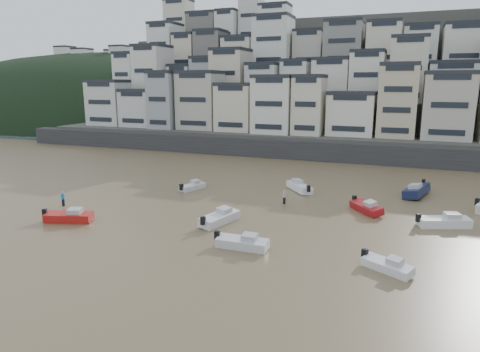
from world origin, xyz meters
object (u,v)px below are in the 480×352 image
at_px(boat_d, 444,220).
at_px(boat_h, 300,185).
at_px(person_pink, 284,197).
at_px(boat_c, 220,216).
at_px(boat_i, 417,189).
at_px(boat_e, 366,206).
at_px(person_blue, 63,199).
at_px(boat_f, 193,186).
at_px(boat_j, 69,215).
at_px(boat_b, 387,264).
at_px(boat_a, 242,241).

xyz_separation_m(boat_d, boat_h, (-16.84, 8.92, -0.01)).
height_order(boat_d, person_pink, person_pink).
distance_m(boat_c, boat_i, 26.77).
bearing_deg(boat_e, person_blue, -112.78).
distance_m(boat_e, boat_f, 22.77).
distance_m(boat_h, person_pink, 6.73).
relative_size(boat_f, boat_j, 0.81).
height_order(boat_b, boat_d, boat_d).
distance_m(boat_a, boat_c, 7.14).
bearing_deg(boat_e, boat_j, -102.71).
bearing_deg(boat_i, person_pink, -40.78).
distance_m(boat_f, person_pink, 13.49).
relative_size(boat_a, boat_h, 0.91).
distance_m(boat_b, person_blue, 36.45).
bearing_deg(boat_a, boat_c, 129.00).
bearing_deg(person_pink, boat_b, -50.89).
relative_size(person_blue, person_pink, 1.00).
distance_m(person_blue, person_pink, 25.90).
bearing_deg(person_pink, boat_h, 88.19).
relative_size(boat_i, person_blue, 3.72).
relative_size(boat_d, boat_i, 0.85).
xyz_separation_m(boat_i, person_blue, (-38.48, -19.81, -0.01)).
xyz_separation_m(boat_b, person_blue, (-36.11, 4.94, 0.29)).
bearing_deg(boat_j, boat_i, 17.14).
distance_m(boat_a, person_pink, 14.82).
height_order(boat_h, person_pink, person_pink).
height_order(boat_h, boat_j, boat_h).
xyz_separation_m(boat_f, person_blue, (-10.51, -12.33, 0.29)).
bearing_deg(person_pink, boat_f, 170.81).
relative_size(boat_d, boat_j, 1.05).
relative_size(boat_c, boat_e, 1.12).
bearing_deg(boat_e, boat_b, -28.94).
xyz_separation_m(boat_b, boat_h, (-12.08, 21.84, 0.16)).
relative_size(boat_d, person_pink, 3.17).
bearing_deg(person_pink, boat_d, -7.33).
height_order(boat_a, boat_e, boat_a).
xyz_separation_m(boat_e, person_pink, (-9.36, -0.03, 0.20)).
distance_m(boat_a, boat_f, 21.78).
xyz_separation_m(boat_e, boat_f, (-22.67, 2.12, -0.09)).
bearing_deg(boat_d, boat_e, 142.43).
bearing_deg(boat_d, boat_b, -131.68).
bearing_deg(boat_j, boat_e, 8.65).
bearing_deg(boat_d, boat_a, -164.39).
height_order(boat_e, boat_f, boat_e).
bearing_deg(boat_b, boat_a, -152.65).
distance_m(boat_b, boat_i, 24.87).
bearing_deg(boat_f, boat_b, -105.62).
relative_size(boat_a, person_pink, 2.86).
bearing_deg(boat_c, boat_h, -1.40).
distance_m(boat_a, boat_b, 11.96).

